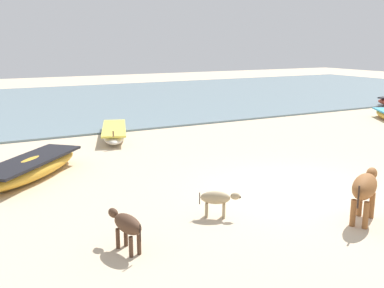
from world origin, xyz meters
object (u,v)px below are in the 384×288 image
Objects in this scene: cow_adult_brown at (365,188)px; calf_near_dark at (127,225)px; fishing_boat_1 at (114,132)px; fishing_boat_5 at (31,168)px; calf_far_dun at (217,199)px.

cow_adult_brown is 4.85m from calf_near_dark.
calf_near_dark is (-2.85, -9.22, 0.25)m from fishing_boat_1.
calf_near_dark is at bearing 51.61° from fishing_boat_5.
fishing_boat_1 is 4.94× the size of calf_far_dun.
fishing_boat_1 is 10.40m from cow_adult_brown.
cow_adult_brown reaches higher than calf_near_dark.
calf_far_dun is (2.20, 0.59, -0.08)m from calf_near_dark.
fishing_boat_5 is at bearing 155.94° from calf_far_dun.
fishing_boat_1 is 3.80× the size of calf_near_dark.
fishing_boat_5 is 5.38m from calf_near_dark.
cow_adult_brown is (5.53, -6.32, 0.43)m from fishing_boat_5.
calf_far_dun is (-2.54, 1.59, -0.32)m from cow_adult_brown.
fishing_boat_5 is (-3.64, -3.90, 0.06)m from fishing_boat_1.
cow_adult_brown is 1.81× the size of calf_far_dun.
calf_far_dun is at bearing 75.51° from fishing_boat_5.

